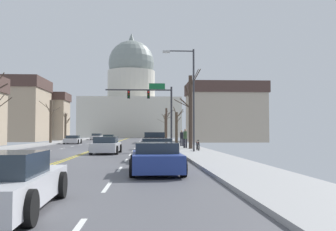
% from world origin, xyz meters
% --- Properties ---
extents(ground, '(20.00, 180.00, 0.20)m').
position_xyz_m(ground, '(0.00, -0.00, 0.02)').
color(ground, '#505055').
extents(signal_gantry, '(7.91, 0.41, 7.24)m').
position_xyz_m(signal_gantry, '(5.45, 14.68, 5.28)').
color(signal_gantry, '#28282D').
rests_on(signal_gantry, ground).
extents(street_lamp_right, '(2.42, 0.24, 7.74)m').
position_xyz_m(street_lamp_right, '(7.87, -1.82, 4.75)').
color(street_lamp_right, '#333338').
rests_on(street_lamp_right, ground).
extents(capitol_building, '(28.78, 22.79, 31.73)m').
position_xyz_m(capitol_building, '(0.00, 84.80, 10.92)').
color(capitol_building, beige).
rests_on(capitol_building, ground).
extents(sedan_near_00, '(2.14, 4.58, 1.17)m').
position_xyz_m(sedan_near_00, '(5.28, 11.10, 0.56)').
color(sedan_near_00, '#9EA3A8').
rests_on(sedan_near_00, ground).
extents(pickup_truck_near_01, '(2.37, 5.45, 1.57)m').
position_xyz_m(pickup_truck_near_01, '(5.39, 4.15, 0.70)').
color(pickup_truck_near_01, black).
rests_on(pickup_truck_near_01, ground).
extents(sedan_near_02, '(2.10, 4.49, 1.25)m').
position_xyz_m(sedan_near_02, '(1.66, -1.80, 0.58)').
color(sedan_near_02, silver).
rests_on(sedan_near_02, ground).
extents(sedan_near_03, '(2.08, 4.63, 1.24)m').
position_xyz_m(sedan_near_03, '(5.23, -8.72, 0.58)').
color(sedan_near_03, black).
rests_on(sedan_near_03, ground).
extents(sedan_near_04, '(2.12, 4.49, 1.19)m').
position_xyz_m(sedan_near_04, '(5.02, -15.31, 0.56)').
color(sedan_near_04, navy).
rests_on(sedan_near_04, ground).
extents(sedan_oncoming_00, '(2.12, 4.32, 1.13)m').
position_xyz_m(sedan_oncoming_00, '(-5.27, 21.54, 0.53)').
color(sedan_oncoming_00, silver).
rests_on(sedan_oncoming_00, ground).
extents(sedan_oncoming_01, '(2.11, 4.33, 1.14)m').
position_xyz_m(sedan_oncoming_01, '(-1.70, 33.87, 0.55)').
color(sedan_oncoming_01, '#1E7247').
rests_on(sedan_oncoming_01, ground).
extents(sedan_oncoming_02, '(2.19, 4.54, 1.27)m').
position_xyz_m(sedan_oncoming_02, '(-5.31, 46.33, 0.60)').
color(sedan_oncoming_02, silver).
rests_on(sedan_oncoming_02, ground).
extents(flank_building_00, '(9.64, 10.21, 10.61)m').
position_xyz_m(flank_building_00, '(-17.33, 34.93, 5.37)').
color(flank_building_00, tan).
rests_on(flank_building_00, ground).
extents(flank_building_02, '(12.72, 6.34, 9.06)m').
position_xyz_m(flank_building_02, '(-16.85, 44.07, 4.58)').
color(flank_building_02, tan).
rests_on(flank_building_02, ground).
extents(flank_building_03, '(12.22, 8.20, 9.33)m').
position_xyz_m(flank_building_03, '(17.17, 29.65, 4.72)').
color(flank_building_03, '#B2A38E').
rests_on(flank_building_03, ground).
extents(bare_tree_00, '(2.18, 2.05, 5.61)m').
position_xyz_m(bare_tree_00, '(8.76, 53.65, 3.02)').
color(bare_tree_00, brown).
rests_on(bare_tree_00, ground).
extents(bare_tree_01, '(2.39, 2.54, 5.77)m').
position_xyz_m(bare_tree_01, '(-8.34, 22.03, 3.11)').
color(bare_tree_01, brown).
rests_on(bare_tree_01, ground).
extents(bare_tree_02, '(1.52, 1.68, 4.75)m').
position_xyz_m(bare_tree_02, '(8.67, 20.40, 2.32)').
color(bare_tree_02, '#4C3D2D').
rests_on(bare_tree_02, ground).
extents(bare_tree_03, '(1.15, 1.97, 4.61)m').
position_xyz_m(bare_tree_03, '(-8.01, 29.93, 2.46)').
color(bare_tree_03, brown).
rests_on(bare_tree_03, ground).
extents(bare_tree_04, '(2.29, 2.04, 6.94)m').
position_xyz_m(bare_tree_04, '(8.48, 2.78, 3.53)').
color(bare_tree_04, '#423328').
rests_on(bare_tree_04, ground).
extents(bare_tree_06, '(1.67, 2.69, 6.29)m').
position_xyz_m(bare_tree_06, '(8.71, 46.76, 3.42)').
color(bare_tree_06, '#423328').
rests_on(bare_tree_06, ground).
extents(pedestrian_00, '(0.35, 0.34, 1.73)m').
position_xyz_m(pedestrian_00, '(8.19, 4.43, 1.10)').
color(pedestrian_00, black).
rests_on(pedestrian_00, ground).
extents(pedestrian_01, '(0.35, 0.34, 1.64)m').
position_xyz_m(pedestrian_01, '(8.28, 8.86, 1.05)').
color(pedestrian_01, '#33333D').
rests_on(pedestrian_01, ground).
extents(bicycle_parked, '(0.12, 1.77, 0.85)m').
position_xyz_m(bicycle_parked, '(8.74, -0.05, 0.49)').
color(bicycle_parked, black).
rests_on(bicycle_parked, ground).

